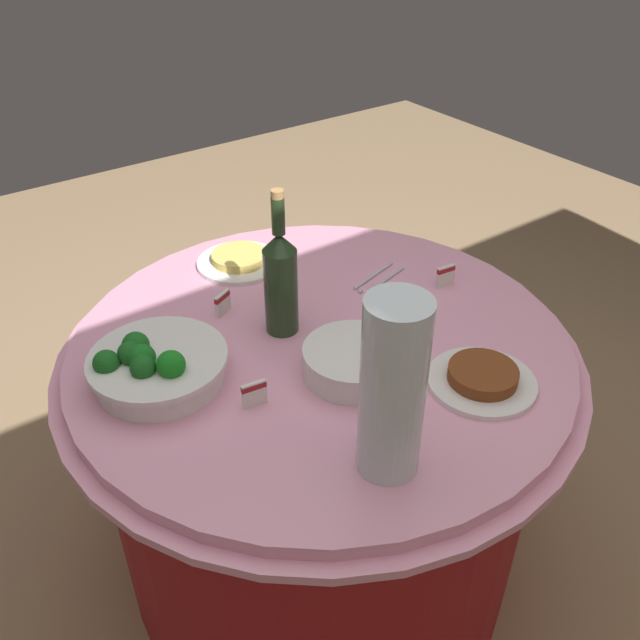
% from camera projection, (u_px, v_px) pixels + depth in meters
% --- Properties ---
extents(ground_plane, '(6.00, 6.00, 0.00)m').
position_uv_depth(ground_plane, '(320.00, 549.00, 1.91)').
color(ground_plane, '#9E7F5B').
extents(buffet_table, '(1.16, 1.16, 0.74)m').
position_uv_depth(buffet_table, '(320.00, 455.00, 1.70)').
color(buffet_table, maroon).
rests_on(buffet_table, ground_plane).
extents(broccoli_bowl, '(0.28, 0.28, 0.11)m').
position_uv_depth(broccoli_bowl, '(156.00, 366.00, 1.35)').
color(broccoli_bowl, white).
rests_on(broccoli_bowl, buffet_table).
extents(plate_stack, '(0.21, 0.21, 0.06)m').
position_uv_depth(plate_stack, '(354.00, 361.00, 1.38)').
color(plate_stack, white).
rests_on(plate_stack, buffet_table).
extents(wine_bottle, '(0.07, 0.07, 0.34)m').
position_uv_depth(wine_bottle, '(281.00, 280.00, 1.45)').
color(wine_bottle, '#243A1E').
rests_on(wine_bottle, buffet_table).
extents(decorative_fruit_vase, '(0.11, 0.11, 0.34)m').
position_uv_depth(decorative_fruit_vase, '(392.00, 394.00, 1.10)').
color(decorative_fruit_vase, silver).
rests_on(decorative_fruit_vase, buffet_table).
extents(serving_tongs, '(0.17, 0.08, 0.01)m').
position_uv_depth(serving_tongs, '(377.00, 279.00, 1.69)').
color(serving_tongs, silver).
rests_on(serving_tongs, buffet_table).
extents(food_plate_noodles, '(0.22, 0.22, 0.03)m').
position_uv_depth(food_plate_noodles, '(239.00, 260.00, 1.75)').
color(food_plate_noodles, white).
rests_on(food_plate_noodles, buffet_table).
extents(food_plate_stir_fry, '(0.22, 0.22, 0.04)m').
position_uv_depth(food_plate_stir_fry, '(482.00, 378.00, 1.36)').
color(food_plate_stir_fry, white).
rests_on(food_plate_stir_fry, buffet_table).
extents(label_placard_front, '(0.05, 0.03, 0.05)m').
position_uv_depth(label_placard_front, '(223.00, 302.00, 1.56)').
color(label_placard_front, white).
rests_on(label_placard_front, buffet_table).
extents(label_placard_mid, '(0.05, 0.02, 0.05)m').
position_uv_depth(label_placard_mid, '(254.00, 393.00, 1.30)').
color(label_placard_mid, white).
rests_on(label_placard_mid, buffet_table).
extents(label_placard_rear, '(0.05, 0.01, 0.05)m').
position_uv_depth(label_placard_rear, '(446.00, 275.00, 1.66)').
color(label_placard_rear, white).
rests_on(label_placard_rear, buffet_table).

